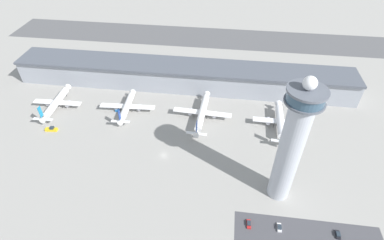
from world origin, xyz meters
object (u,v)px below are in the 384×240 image
at_px(airplane_gate_bravo, 127,106).
at_px(car_navy_sedan, 338,235).
at_px(service_truck_fuel, 62,104).
at_px(car_yellow_taxi, 249,224).
at_px(car_grey_coupe, 279,227).
at_px(service_truck_baggage, 51,129).
at_px(service_truck_catering, 117,108).
at_px(airplane_gate_charlie, 202,113).
at_px(airplane_gate_alpha, 56,102).
at_px(airplane_gate_delta, 280,121).
at_px(control_tower, 292,143).

distance_m(airplane_gate_bravo, car_navy_sedan, 136.65).
bearing_deg(service_truck_fuel, airplane_gate_bravo, -1.82).
bearing_deg(car_yellow_taxi, car_grey_coupe, -0.21).
bearing_deg(car_navy_sedan, car_grey_coupe, 179.69).
relative_size(service_truck_baggage, car_yellow_taxi, 1.64).
bearing_deg(service_truck_catering, airplane_gate_bravo, -13.61).
distance_m(service_truck_fuel, car_yellow_taxi, 143.82).
bearing_deg(airplane_gate_charlie, airplane_gate_bravo, 179.32).
relative_size(service_truck_baggage, car_grey_coupe, 1.71).
distance_m(airplane_gate_alpha, service_truck_fuel, 5.17).
bearing_deg(airplane_gate_bravo, service_truck_fuel, 178.18).
bearing_deg(airplane_gate_delta, control_tower, -96.00).
distance_m(service_truck_catering, car_yellow_taxi, 112.76).
distance_m(airplane_gate_delta, car_navy_sedan, 72.08).
bearing_deg(service_truck_fuel, car_grey_coupe, -28.23).
bearing_deg(car_grey_coupe, airplane_gate_delta, 84.98).
distance_m(car_grey_coupe, car_navy_sedan, 24.94).
distance_m(airplane_gate_charlie, service_truck_catering, 56.78).
bearing_deg(airplane_gate_bravo, service_truck_catering, 166.39).
height_order(control_tower, car_yellow_taxi, control_tower).
bearing_deg(airplane_gate_bravo, car_grey_coupe, -38.40).
height_order(airplane_gate_alpha, service_truck_catering, airplane_gate_alpha).
xyz_separation_m(service_truck_fuel, service_truck_baggage, (5.38, -25.41, 0.10)).
bearing_deg(service_truck_catering, service_truck_fuel, -179.44).
xyz_separation_m(car_navy_sedan, car_yellow_taxi, (-38.35, 0.18, -0.04)).
xyz_separation_m(airplane_gate_bravo, car_yellow_taxi, (77.58, -72.07, -3.85)).
distance_m(airplane_gate_charlie, car_grey_coupe, 83.05).
relative_size(airplane_gate_alpha, car_navy_sedan, 9.01).
distance_m(airplane_gate_delta, service_truck_catering, 104.83).
relative_size(airplane_gate_alpha, airplane_gate_delta, 1.00).
distance_m(airplane_gate_alpha, service_truck_baggage, 23.18).
bearing_deg(car_navy_sedan, airplane_gate_charlie, 133.04).
relative_size(control_tower, airplane_gate_charlie, 1.56).
bearing_deg(service_truck_fuel, airplane_gate_alpha, -110.68).
bearing_deg(control_tower, service_truck_catering, 151.37).
distance_m(service_truck_catering, car_navy_sedan, 144.04).
xyz_separation_m(control_tower, service_truck_catering, (-99.45, 54.29, -32.72)).
relative_size(airplane_gate_delta, service_truck_baggage, 5.09).
bearing_deg(car_navy_sedan, car_yellow_taxi, 179.73).
bearing_deg(service_truck_catering, car_yellow_taxi, -40.95).
relative_size(service_truck_catering, car_navy_sedan, 1.64).
height_order(airplane_gate_alpha, service_truck_fuel, airplane_gate_alpha).
distance_m(airplane_gate_charlie, service_truck_baggage, 92.73).
height_order(airplane_gate_bravo, service_truck_baggage, airplane_gate_bravo).
bearing_deg(airplane_gate_delta, service_truck_baggage, -171.27).
bearing_deg(airplane_gate_charlie, control_tower, -50.44).
relative_size(service_truck_fuel, car_yellow_taxi, 1.33).
relative_size(airplane_gate_alpha, service_truck_catering, 5.48).
distance_m(control_tower, airplane_gate_delta, 57.82).
distance_m(service_truck_baggage, car_yellow_taxi, 127.64).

